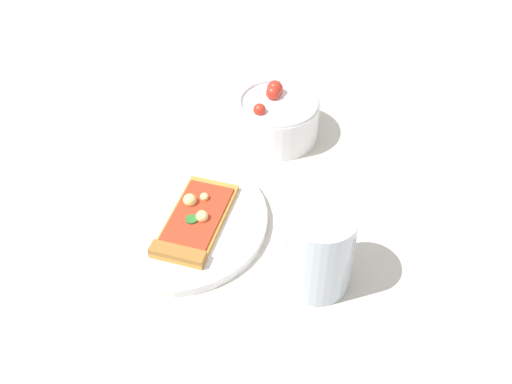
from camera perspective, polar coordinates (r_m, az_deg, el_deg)
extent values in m
plane|color=beige|center=(0.87, -5.09, -0.86)|extent=(2.40, 2.40, 0.00)
cylinder|color=white|center=(0.84, -7.43, -2.67)|extent=(0.26, 0.26, 0.01)
cube|color=gold|center=(0.82, -5.59, -2.60)|extent=(0.13, 0.17, 0.01)
cube|color=#A36B2D|center=(0.78, -7.34, -5.81)|extent=(0.07, 0.05, 0.01)
cube|color=red|center=(0.82, -5.62, -2.33)|extent=(0.11, 0.14, 0.00)
sphere|color=#F2D87F|center=(0.83, -6.20, -0.76)|extent=(0.02, 0.02, 0.02)
sphere|color=#F2D87F|center=(0.84, -4.85, -0.47)|extent=(0.01, 0.01, 0.01)
cylinder|color=#2D722D|center=(0.81, -6.03, -2.56)|extent=(0.02, 0.02, 0.00)
sphere|color=#F2D87F|center=(0.81, -5.07, -2.29)|extent=(0.02, 0.02, 0.02)
cylinder|color=white|center=(0.96, 1.98, 6.79)|extent=(0.13, 0.13, 0.06)
torus|color=white|center=(0.94, 2.03, 8.45)|extent=(0.13, 0.13, 0.01)
sphere|color=red|center=(0.95, 1.60, 9.25)|extent=(0.02, 0.02, 0.02)
sphere|color=red|center=(0.92, 0.33, 7.71)|extent=(0.02, 0.02, 0.02)
sphere|color=red|center=(0.96, 1.78, 9.63)|extent=(0.03, 0.03, 0.03)
cylinder|color=silver|center=(0.73, 5.93, -5.40)|extent=(0.08, 0.08, 0.12)
cylinder|color=black|center=(0.74, 5.91, -5.61)|extent=(0.07, 0.07, 0.10)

